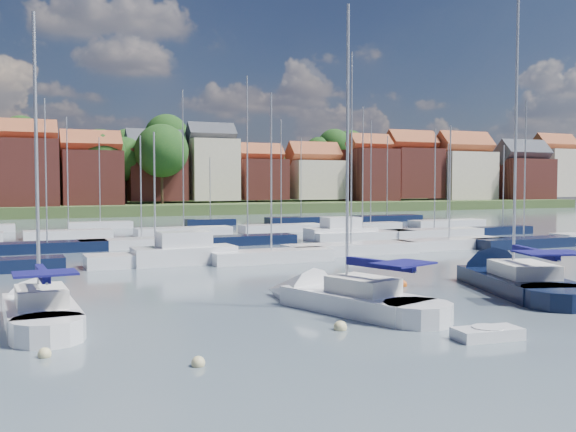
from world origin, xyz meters
name	(u,v)px	position (x,y,z in m)	size (l,w,h in m)	color
ground	(185,238)	(0.00, 40.00, 0.00)	(260.00, 260.00, 0.00)	#3F4B55
sailboat_left	(38,311)	(-15.36, 4.74, 0.36)	(2.93, 9.86, 13.38)	silver
sailboat_centre	(335,299)	(-2.99, 2.13, 0.36)	(5.98, 10.97, 14.48)	silver
sailboat_navy	(503,279)	(8.25, 3.83, 0.35)	(7.36, 13.52, 18.07)	black
tender	(487,334)	(-0.75, -5.29, 0.20)	(2.54, 1.39, 0.53)	silver
buoy_a	(45,357)	(-15.45, -1.42, 0.00)	(0.43, 0.43, 0.43)	beige
buoy_b	(198,366)	(-11.19, -4.39, 0.00)	(0.43, 0.43, 0.43)	beige
buoy_c	(340,330)	(-4.90, -1.88, 0.00)	(0.51, 0.51, 0.51)	beige
buoy_d	(427,319)	(-0.66, -1.53, 0.00)	(0.53, 0.53, 0.53)	beige
buoy_e	(402,286)	(3.07, 5.80, 0.00)	(0.50, 0.50, 0.50)	#D85914
buoy_f	(559,302)	(7.25, -1.00, 0.00)	(0.51, 0.51, 0.51)	beige
marina_field	(218,237)	(1.91, 35.15, 0.43)	(79.62, 41.41, 15.93)	silver
far_shore_town	(94,187)	(2.23, 132.67, 4.61)	(212.46, 90.00, 22.27)	#3E5229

